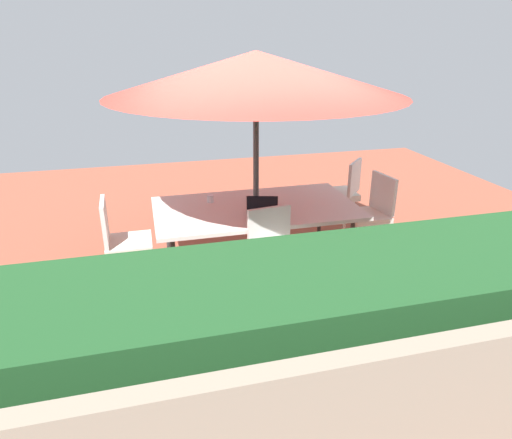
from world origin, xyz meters
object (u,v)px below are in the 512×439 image
at_px(patio_umbrella, 256,74).
at_px(laptop, 262,208).
at_px(dining_table, 256,210).
at_px(cup, 210,199).
at_px(chair_east, 122,239).
at_px(chair_west, 371,211).
at_px(chair_north, 275,254).
at_px(chair_southwest, 343,191).

height_order(patio_umbrella, laptop, patio_umbrella).
height_order(dining_table, cup, cup).
xyz_separation_m(dining_table, chair_east, (1.43, 0.04, -0.16)).
bearing_deg(chair_west, cup, -104.41).
xyz_separation_m(dining_table, patio_umbrella, (0.00, 0.00, 1.42)).
bearing_deg(dining_table, cup, -29.90).
height_order(chair_west, laptop, chair_west).
bearing_deg(chair_north, patio_umbrella, 81.31).
distance_m(chair_east, laptop, 1.47).
distance_m(patio_umbrella, cup, 1.44).
distance_m(dining_table, chair_west, 1.44).
height_order(chair_southwest, laptop, chair_southwest).
height_order(patio_umbrella, chair_southwest, patio_umbrella).
relative_size(chair_west, chair_east, 1.00).
relative_size(dining_table, cup, 26.80).
relative_size(chair_southwest, chair_east, 1.00).
distance_m(chair_north, laptop, 0.63).
relative_size(chair_west, laptop, 2.61).
height_order(patio_umbrella, chair_west, patio_umbrella).
bearing_deg(dining_table, laptop, 95.17).
relative_size(patio_umbrella, cup, 36.24).
distance_m(dining_table, chair_east, 1.44).
height_order(dining_table, patio_umbrella, patio_umbrella).
xyz_separation_m(chair_north, chair_east, (1.42, -0.73, 0.00)).
relative_size(dining_table, chair_west, 2.24).
height_order(patio_umbrella, cup, patio_umbrella).
xyz_separation_m(laptop, cup, (0.48, -0.45, -0.01)).
bearing_deg(dining_table, patio_umbrella, 0.00).
height_order(chair_southwest, chair_east, same).
bearing_deg(chair_west, chair_north, -68.32).
bearing_deg(cup, chair_east, 17.45).
bearing_deg(chair_southwest, dining_table, -16.67).
distance_m(chair_southwest, laptop, 1.76).
xyz_separation_m(patio_umbrella, chair_southwest, (-1.42, -0.84, -1.58)).
bearing_deg(patio_umbrella, cup, -29.90).
bearing_deg(chair_north, cup, 105.51).
distance_m(chair_west, chair_north, 1.65).
bearing_deg(chair_east, cup, -74.30).
distance_m(dining_table, chair_southwest, 1.66).
distance_m(dining_table, cup, 0.54).
bearing_deg(dining_table, chair_west, -177.99).
height_order(chair_north, cup, chair_north).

